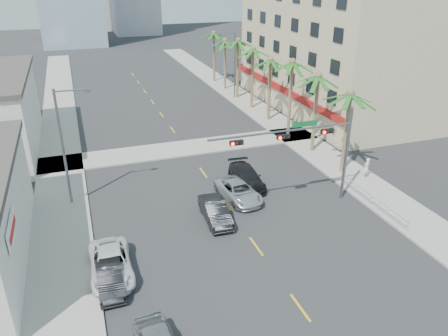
% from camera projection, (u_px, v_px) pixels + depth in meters
% --- Properties ---
extents(ground, '(260.00, 260.00, 0.00)m').
position_uv_depth(ground, '(284.00, 284.00, 25.06)').
color(ground, '#262628').
rests_on(ground, ground).
extents(sidewalk_right, '(4.00, 120.00, 0.15)m').
position_uv_depth(sidewalk_right, '(302.00, 141.00, 45.80)').
color(sidewalk_right, gray).
rests_on(sidewalk_right, ground).
extents(sidewalk_left, '(4.00, 120.00, 0.15)m').
position_uv_depth(sidewalk_left, '(61.00, 173.00, 38.61)').
color(sidewalk_left, gray).
rests_on(sidewalk_left, ground).
extents(sidewalk_cross, '(80.00, 4.00, 0.15)m').
position_uv_depth(sidewalk_cross, '(186.00, 148.00, 43.92)').
color(sidewalk_cross, gray).
rests_on(sidewalk_cross, ground).
extents(building_right, '(15.25, 28.00, 15.00)m').
position_uv_depth(building_right, '(339.00, 48.00, 54.30)').
color(building_right, tan).
rests_on(building_right, ground).
extents(traffic_signal_mast, '(11.12, 0.54, 7.20)m').
position_uv_depth(traffic_signal_mast, '(311.00, 143.00, 31.52)').
color(traffic_signal_mast, slate).
rests_on(traffic_signal_mast, ground).
extents(palm_tree_0, '(4.80, 4.80, 7.80)m').
position_uv_depth(palm_tree_0, '(350.00, 95.00, 35.90)').
color(palm_tree_0, brown).
rests_on(palm_tree_0, ground).
extents(palm_tree_1, '(4.80, 4.80, 8.16)m').
position_uv_depth(palm_tree_1, '(318.00, 77.00, 40.22)').
color(palm_tree_1, brown).
rests_on(palm_tree_1, ground).
extents(palm_tree_2, '(4.80, 4.80, 8.52)m').
position_uv_depth(palm_tree_2, '(292.00, 63.00, 44.54)').
color(palm_tree_2, brown).
rests_on(palm_tree_2, ground).
extents(palm_tree_3, '(4.80, 4.80, 7.80)m').
position_uv_depth(palm_tree_3, '(271.00, 60.00, 49.29)').
color(palm_tree_3, brown).
rests_on(palm_tree_3, ground).
extents(palm_tree_4, '(4.80, 4.80, 8.16)m').
position_uv_depth(palm_tree_4, '(253.00, 50.00, 53.61)').
color(palm_tree_4, brown).
rests_on(palm_tree_4, ground).
extents(palm_tree_5, '(4.80, 4.80, 8.52)m').
position_uv_depth(palm_tree_5, '(238.00, 41.00, 57.93)').
color(palm_tree_5, brown).
rests_on(palm_tree_5, ground).
extents(palm_tree_6, '(4.80, 4.80, 7.80)m').
position_uv_depth(palm_tree_6, '(225.00, 41.00, 62.69)').
color(palm_tree_6, brown).
rests_on(palm_tree_6, ground).
extents(palm_tree_7, '(4.80, 4.80, 8.16)m').
position_uv_depth(palm_tree_7, '(214.00, 34.00, 67.01)').
color(palm_tree_7, brown).
rests_on(palm_tree_7, ground).
extents(streetlight_left, '(2.55, 0.25, 9.00)m').
position_uv_depth(streetlight_left, '(65.00, 142.00, 31.69)').
color(streetlight_left, slate).
rests_on(streetlight_left, ground).
extents(streetlight_right, '(2.55, 0.25, 9.00)m').
position_uv_depth(streetlight_right, '(234.00, 62.00, 58.88)').
color(streetlight_right, slate).
rests_on(streetlight_right, ground).
extents(guardrail, '(0.08, 8.08, 1.00)m').
position_uv_depth(guardrail, '(371.00, 199.00, 33.02)').
color(guardrail, silver).
rests_on(guardrail, ground).
extents(car_parked_mid, '(1.42, 3.99, 1.31)m').
position_uv_depth(car_parked_mid, '(110.00, 278.00, 24.59)').
color(car_parked_mid, black).
rests_on(car_parked_mid, ground).
extents(car_parked_far, '(2.52, 5.26, 1.45)m').
position_uv_depth(car_parked_far, '(111.00, 264.00, 25.60)').
color(car_parked_far, white).
rests_on(car_parked_far, ground).
extents(car_lane_left, '(1.75, 4.52, 1.47)m').
position_uv_depth(car_lane_left, '(215.00, 211.00, 31.18)').
color(car_lane_left, black).
rests_on(car_lane_left, ground).
extents(car_lane_center, '(2.85, 5.23, 1.39)m').
position_uv_depth(car_lane_center, '(238.00, 191.00, 34.07)').
color(car_lane_center, silver).
rests_on(car_lane_center, ground).
extents(car_lane_right, '(2.43, 5.30, 1.50)m').
position_uv_depth(car_lane_right, '(246.00, 177.00, 36.27)').
color(car_lane_right, black).
rests_on(car_lane_right, ground).
extents(pedestrian, '(0.74, 0.57, 1.80)m').
position_uv_depth(pedestrian, '(366.00, 168.00, 37.16)').
color(pedestrian, silver).
rests_on(pedestrian, sidewalk_right).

